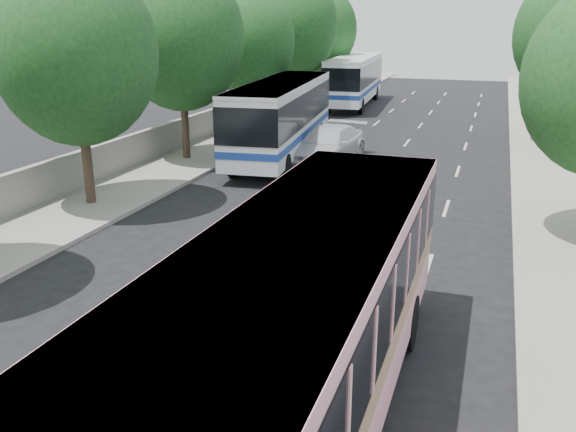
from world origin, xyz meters
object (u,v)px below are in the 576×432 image
at_px(pink_bus, 301,313).
at_px(pink_taxi, 333,213).
at_px(tour_coach_rear, 355,76).
at_px(tour_coach_front, 282,112).
at_px(white_pickup, 327,145).

relative_size(pink_bus, pink_taxi, 2.30).
height_order(pink_bus, tour_coach_rear, tour_coach_rear).
relative_size(pink_bus, tour_coach_rear, 0.89).
bearing_deg(pink_bus, tour_coach_front, 110.32).
relative_size(pink_taxi, white_pickup, 0.85).
height_order(pink_bus, tour_coach_front, tour_coach_front).
bearing_deg(white_pickup, tour_coach_front, 177.43).
bearing_deg(tour_coach_front, white_pickup, -15.55).
bearing_deg(pink_taxi, tour_coach_front, 123.34).
height_order(pink_taxi, tour_coach_front, tour_coach_front).
distance_m(white_pickup, tour_coach_front, 2.90).
relative_size(pink_bus, white_pickup, 1.95).
height_order(tour_coach_front, tour_coach_rear, tour_coach_rear).
xyz_separation_m(pink_bus, tour_coach_rear, (-8.23, 39.92, 0.02)).
bearing_deg(tour_coach_front, pink_bus, -75.71).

